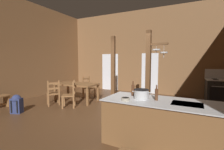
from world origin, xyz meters
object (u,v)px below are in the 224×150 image
Objects in this scene: backpack at (17,103)px; mixing_bowl_on_counter at (125,99)px; stove_range at (222,91)px; ladderback_chair_by_post at (88,87)px; ladderback_chair_at_table_end at (70,95)px; bottle_tall_on_counter at (133,90)px; ladderback_chair_near_window at (53,93)px; bottle_short_on_counter at (156,94)px; kitchen_island at (159,123)px; stockpot_on_counter at (141,94)px; dining_table at (77,86)px.

backpack is 3.53× the size of mixing_bowl_on_counter.
ladderback_chair_by_post is (-5.33, -1.49, -0.03)m from stove_range.
stove_range is 5.20m from mixing_bowl_on_counter.
ladderback_chair_at_table_end is 2.99m from bottle_tall_on_counter.
bottle_short_on_counter reaches higher than ladderback_chair_near_window.
bottle_short_on_counter reaches higher than backpack.
stove_range is at bearing 29.21° from ladderback_chair_near_window.
kitchen_island is 6.78× the size of bottle_tall_on_counter.
bottle_tall_on_counter reaches higher than stockpot_on_counter.
ladderback_chair_near_window reaches higher than backpack.
ladderback_chair_at_table_end reaches higher than backpack.
bottle_tall_on_counter is (-0.02, 0.48, 0.10)m from mixing_bowl_on_counter.
mixing_bowl_on_counter is at bearing -87.99° from bottle_tall_on_counter.
kitchen_island is 4.42m from backpack.
ladderback_chair_at_table_end is (-3.35, 1.25, 0.00)m from kitchen_island.
dining_table is at bearing 70.46° from backpack.
bottle_tall_on_counter is (-0.62, 0.19, 0.58)m from kitchen_island.
ladderback_chair_by_post is at bearing 141.54° from bottle_short_on_counter.
ladderback_chair_by_post is at bearing 134.32° from mixing_bowl_on_counter.
kitchen_island reaches higher than dining_table.
kitchen_island is at bearing 26.30° from mixing_bowl_on_counter.
mixing_bowl_on_counter is (3.50, -1.47, 0.48)m from ladderback_chair_near_window.
ladderback_chair_by_post is 4.68m from bottle_short_on_counter.
stove_range is 1.39× the size of ladderback_chair_near_window.
kitchen_island is at bearing -20.49° from ladderback_chair_at_table_end.
dining_table is 2.22m from backpack.
backpack is (-0.71, -2.92, -0.14)m from ladderback_chair_by_post.
stockpot_on_counter is (-0.37, -0.02, 0.55)m from kitchen_island.
ladderback_chair_by_post is 1.59× the size of backpack.
bottle_tall_on_counter reaches higher than mixing_bowl_on_counter.
stove_range is 5.54m from ladderback_chair_by_post.
bottle_tall_on_counter is (2.73, -1.06, 0.57)m from ladderback_chair_at_table_end.
stockpot_on_counter is 1.16× the size of bottle_tall_on_counter.
dining_table is 5.36× the size of bottle_tall_on_counter.
kitchen_island is 2.30× the size of ladderback_chair_by_post.
kitchen_island is at bearing 0.42° from bottle_short_on_counter.
backpack is 1.59× the size of stockpot_on_counter.
stove_range is (1.63, 4.38, 0.03)m from kitchen_island.
ladderback_chair_near_window is 1.00× the size of ladderback_chair_by_post.
bottle_short_on_counter is at bearing -111.18° from stove_range.
ladderback_chair_at_table_end is at bearing 50.02° from backpack.
mixing_bowl_on_counter is at bearing -45.68° from ladderback_chair_by_post.
ladderback_chair_near_window is at bearing -150.79° from stove_range.
stove_range is at bearing 68.82° from bottle_short_on_counter.
ladderback_chair_at_table_end is 3.55m from bottle_short_on_counter.
stove_range is at bearing 36.11° from backpack.
ladderback_chair_by_post is at bearing 77.08° from ladderback_chair_near_window.
backpack is at bearing -109.54° from dining_table.
mixing_bowl_on_counter reaches higher than ladderback_chair_near_window.
dining_table is (-5.31, -2.34, 0.17)m from stove_range.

